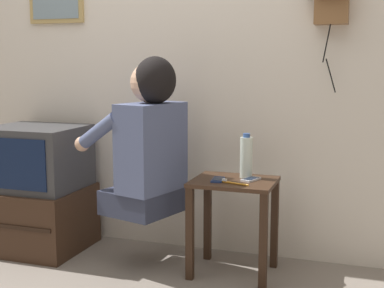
% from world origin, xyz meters
% --- Properties ---
extents(wall_back, '(6.80, 0.05, 2.55)m').
position_xyz_m(wall_back, '(0.00, 1.05, 1.27)').
color(wall_back, beige).
rests_on(wall_back, ground_plane).
extents(side_table, '(0.46, 0.38, 0.54)m').
position_xyz_m(side_table, '(0.43, 0.69, 0.40)').
color(side_table, '#382316').
rests_on(side_table, ground_plane).
extents(person, '(0.62, 0.53, 0.90)m').
position_xyz_m(person, '(-0.06, 0.61, 0.76)').
color(person, '#2D3347').
rests_on(person, ground_plane).
extents(tv_stand, '(0.63, 0.54, 0.40)m').
position_xyz_m(tv_stand, '(-0.88, 0.70, 0.20)').
color(tv_stand, '#382316').
rests_on(tv_stand, ground_plane).
extents(television, '(0.57, 0.50, 0.39)m').
position_xyz_m(television, '(-0.86, 0.71, 0.59)').
color(television, '#38383A').
rests_on(television, tv_stand).
extents(cell_phone_held, '(0.07, 0.13, 0.01)m').
position_xyz_m(cell_phone_held, '(0.35, 0.64, 0.55)').
color(cell_phone_held, navy).
rests_on(cell_phone_held, side_table).
extents(cell_phone_spare, '(0.10, 0.14, 0.01)m').
position_xyz_m(cell_phone_spare, '(0.52, 0.71, 0.55)').
color(cell_phone_spare, silver).
rests_on(cell_phone_spare, side_table).
extents(water_bottle, '(0.07, 0.07, 0.25)m').
position_xyz_m(water_bottle, '(0.48, 0.78, 0.66)').
color(water_bottle, silver).
rests_on(water_bottle, side_table).
extents(toothbrush, '(0.16, 0.06, 0.02)m').
position_xyz_m(toothbrush, '(0.45, 0.59, 0.55)').
color(toothbrush, orange).
rests_on(toothbrush, side_table).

